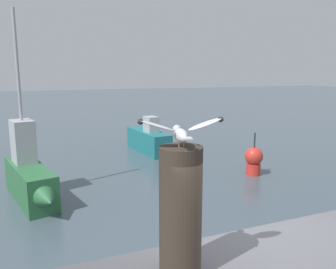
{
  "coord_description": "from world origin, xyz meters",
  "views": [
    {
      "loc": [
        -2.16,
        -2.67,
        3.16
      ],
      "look_at": [
        -1.12,
        -0.18,
        2.66
      ],
      "focal_mm": 36.56,
      "sensor_mm": 36.0,
      "label": 1
    }
  ],
  "objects": [
    {
      "name": "channel_buoy",
      "position": [
        4.24,
        5.78,
        0.48
      ],
      "size": [
        0.56,
        0.56,
        1.33
      ],
      "color": "red",
      "rests_on": "ground_plane"
    },
    {
      "name": "seagull",
      "position": [
        -1.12,
        -0.43,
        2.73
      ],
      "size": [
        0.63,
        0.39,
        0.22
      ],
      "color": "tan",
      "rests_on": "mooring_post"
    },
    {
      "name": "boat_green",
      "position": [
        -2.18,
        6.1,
        0.64
      ],
      "size": [
        1.29,
        3.17,
        4.67
      ],
      "color": "#2D6B3D",
      "rests_on": "ground_plane"
    },
    {
      "name": "boat_teal",
      "position": [
        2.26,
        10.23,
        0.48
      ],
      "size": [
        1.03,
        3.25,
        1.45
      ],
      "color": "#1E7075",
      "rests_on": "ground_plane"
    },
    {
      "name": "mooring_post",
      "position": [
        -1.12,
        -0.43,
        2.11
      ],
      "size": [
        0.33,
        0.33,
        1.01
      ],
      "primitive_type": "cylinder",
      "color": "#382D23",
      "rests_on": "harbor_quay"
    }
  ]
}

